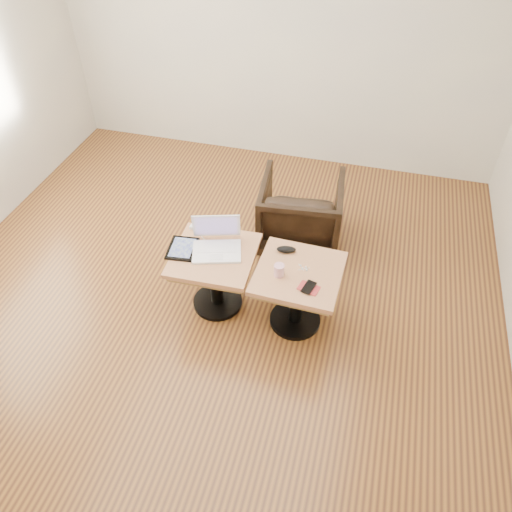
% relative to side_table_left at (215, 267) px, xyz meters
% --- Properties ---
extents(room_shell, '(4.52, 4.52, 2.71)m').
position_rel_side_table_left_xyz_m(room_shell, '(-0.05, 0.05, 0.95)').
color(room_shell, '#4B2B1A').
rests_on(room_shell, ground).
extents(side_table_left, '(0.61, 0.61, 0.54)m').
position_rel_side_table_left_xyz_m(side_table_left, '(0.00, 0.00, 0.00)').
color(side_table_left, black).
rests_on(side_table_left, ground).
extents(side_table_right, '(0.61, 0.61, 0.54)m').
position_rel_side_table_left_xyz_m(side_table_right, '(0.63, -0.02, 0.00)').
color(side_table_right, black).
rests_on(side_table_right, ground).
extents(laptop, '(0.42, 0.38, 0.25)m').
position_rel_side_table_left_xyz_m(laptop, '(0.00, 0.06, 0.18)').
color(laptop, white).
rests_on(laptop, side_table_left).
extents(tablet, '(0.23, 0.27, 0.02)m').
position_rel_side_table_left_xyz_m(tablet, '(-0.24, -0.02, 0.14)').
color(tablet, black).
rests_on(tablet, side_table_left).
extents(charging_adapter, '(0.04, 0.04, 0.03)m').
position_rel_side_table_left_xyz_m(charging_adapter, '(-0.24, 0.23, 0.15)').
color(charging_adapter, white).
rests_on(charging_adapter, side_table_left).
extents(glasses_case, '(0.15, 0.09, 0.04)m').
position_rel_side_table_left_xyz_m(glasses_case, '(0.50, 0.15, 0.16)').
color(glasses_case, black).
rests_on(glasses_case, side_table_right).
extents(striped_cup, '(0.09, 0.09, 0.09)m').
position_rel_side_table_left_xyz_m(striped_cup, '(0.50, -0.09, 0.18)').
color(striped_cup, '#C9567F').
rests_on(striped_cup, side_table_right).
extents(earbuds_tangle, '(0.08, 0.05, 0.02)m').
position_rel_side_table_left_xyz_m(earbuds_tangle, '(0.66, 0.01, 0.14)').
color(earbuds_tangle, white).
rests_on(earbuds_tangle, side_table_right).
extents(phone_on_sleeve, '(0.16, 0.13, 0.02)m').
position_rel_side_table_left_xyz_m(phone_on_sleeve, '(0.73, -0.16, 0.14)').
color(phone_on_sleeve, maroon).
rests_on(phone_on_sleeve, side_table_right).
extents(armchair, '(0.75, 0.76, 0.64)m').
position_rel_side_table_left_xyz_m(armchair, '(0.47, 0.91, -0.08)').
color(armchair, black).
rests_on(armchair, ground).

